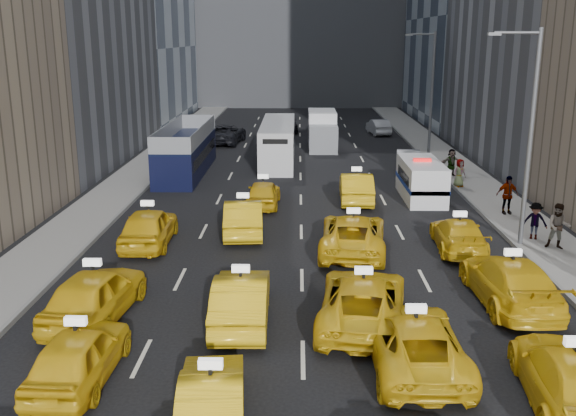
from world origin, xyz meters
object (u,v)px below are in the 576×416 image
Objects in this scene: nypd_van at (421,181)px; city_bus at (278,142)px; double_decker at (186,150)px; box_truck at (322,130)px.

city_bus is at bearing 122.42° from nypd_van.
double_decker is 1.67× the size of box_truck.
box_truck is at bearing 52.35° from double_decker.
nypd_van is at bearing -65.66° from box_truck.
city_bus is at bearing -112.08° from box_truck.
city_bus is 1.68× the size of box_truck.
double_decker reaches higher than box_truck.
double_decker reaches higher than city_bus.
nypd_van is 15.50m from double_decker.
double_decker is at bearing -125.03° from box_truck.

